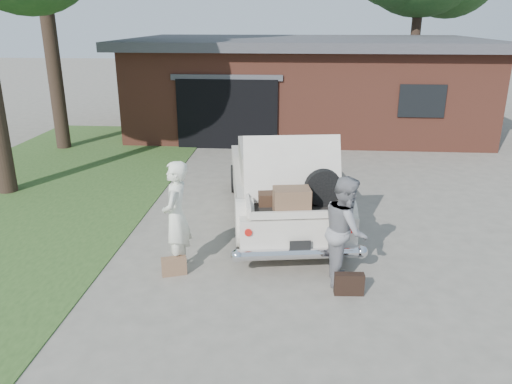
{
  "coord_description": "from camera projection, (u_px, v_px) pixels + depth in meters",
  "views": [
    {
      "loc": [
        0.65,
        -7.63,
        3.98
      ],
      "look_at": [
        0.0,
        0.6,
        1.1
      ],
      "focal_mm": 35.0,
      "sensor_mm": 36.0,
      "label": 1
    }
  ],
  "objects": [
    {
      "name": "suitcase_right",
      "position": [
        349.0,
        284.0,
        7.56
      ],
      "size": [
        0.45,
        0.17,
        0.35
      ],
      "primitive_type": "cube",
      "rotation": [
        0.0,
        0.0,
        0.05
      ],
      "color": "black",
      "rests_on": "ground"
    },
    {
      "name": "house",
      "position": [
        305.0,
        83.0,
        18.72
      ],
      "size": [
        12.8,
        7.8,
        3.3
      ],
      "color": "brown",
      "rests_on": "ground"
    },
    {
      "name": "woman_right",
      "position": [
        346.0,
        230.0,
        7.77
      ],
      "size": [
        0.68,
        0.86,
        1.73
      ],
      "primitive_type": "imported",
      "rotation": [
        0.0,
        0.0,
        1.6
      ],
      "color": "gray",
      "rests_on": "ground"
    },
    {
      "name": "ground",
      "position": [
        253.0,
        264.0,
        8.55
      ],
      "size": [
        90.0,
        90.0,
        0.0
      ],
      "primitive_type": "plane",
      "color": "gray",
      "rests_on": "ground"
    },
    {
      "name": "woman_left",
      "position": [
        176.0,
        217.0,
        8.11
      ],
      "size": [
        0.47,
        0.69,
        1.86
      ],
      "primitive_type": "imported",
      "rotation": [
        0.0,
        0.0,
        -1.61
      ],
      "color": "white",
      "rests_on": "ground"
    },
    {
      "name": "grass_strip",
      "position": [
        32.0,
        196.0,
        11.78
      ],
      "size": [
        6.0,
        16.0,
        0.02
      ],
      "primitive_type": "cube",
      "color": "#2D4C1E",
      "rests_on": "ground"
    },
    {
      "name": "suitcase_left",
      "position": [
        174.0,
        266.0,
        8.14
      ],
      "size": [
        0.42,
        0.26,
        0.31
      ],
      "primitive_type": "cube",
      "rotation": [
        0.0,
        0.0,
        0.34
      ],
      "color": "#866044",
      "rests_on": "ground"
    },
    {
      "name": "sedan",
      "position": [
        281.0,
        184.0,
        10.27
      ],
      "size": [
        2.74,
        5.41,
        2.08
      ],
      "rotation": [
        0.0,
        0.0,
        0.15
      ],
      "color": "silver",
      "rests_on": "ground"
    }
  ]
}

